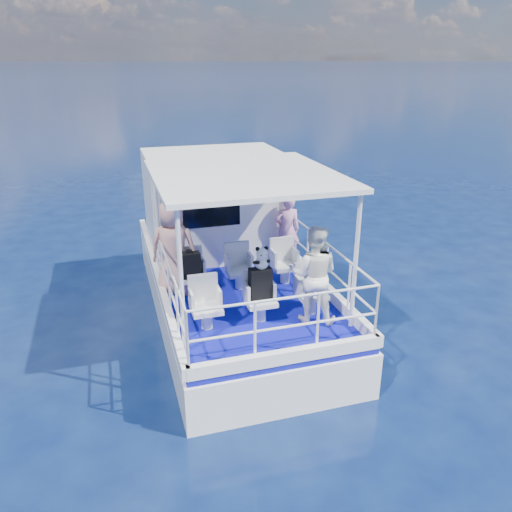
{
  "coord_description": "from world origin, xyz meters",
  "views": [
    {
      "loc": [
        -2.18,
        -8.07,
        4.93
      ],
      "look_at": [
        0.14,
        -0.4,
        1.76
      ],
      "focal_mm": 35.0,
      "sensor_mm": 36.0,
      "label": 1
    }
  ],
  "objects_px": {
    "passenger_stbd_aft": "(314,274)",
    "backpack_center": "(260,284)",
    "passenger_port_fwd": "(174,248)",
    "panda": "(262,258)"
  },
  "relations": [
    {
      "from": "passenger_stbd_aft",
      "to": "backpack_center",
      "type": "height_order",
      "value": "passenger_stbd_aft"
    },
    {
      "from": "passenger_stbd_aft",
      "to": "passenger_port_fwd",
      "type": "bearing_deg",
      "value": -11.93
    },
    {
      "from": "backpack_center",
      "to": "panda",
      "type": "bearing_deg",
      "value": -19.62
    },
    {
      "from": "passenger_port_fwd",
      "to": "passenger_stbd_aft",
      "type": "bearing_deg",
      "value": 162.27
    },
    {
      "from": "panda",
      "to": "passenger_port_fwd",
      "type": "bearing_deg",
      "value": 130.1
    },
    {
      "from": "backpack_center",
      "to": "passenger_port_fwd",
      "type": "bearing_deg",
      "value": 129.77
    },
    {
      "from": "passenger_port_fwd",
      "to": "backpack_center",
      "type": "height_order",
      "value": "passenger_port_fwd"
    },
    {
      "from": "passenger_port_fwd",
      "to": "passenger_stbd_aft",
      "type": "height_order",
      "value": "passenger_port_fwd"
    },
    {
      "from": "panda",
      "to": "backpack_center",
      "type": "bearing_deg",
      "value": 160.38
    },
    {
      "from": "backpack_center",
      "to": "panda",
      "type": "distance_m",
      "value": 0.45
    }
  ]
}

